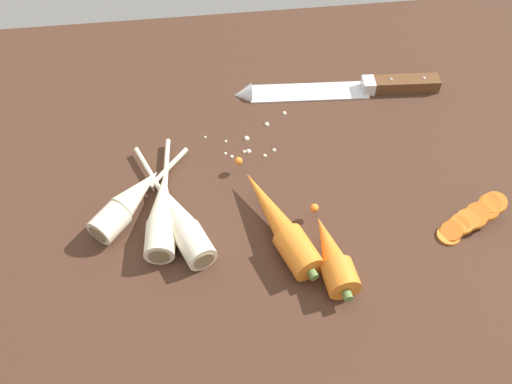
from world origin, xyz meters
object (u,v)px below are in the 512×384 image
(whole_carrot, at_px, (279,223))
(carrot_slice_stack, at_px, (472,218))
(parsnip_front, at_px, (129,203))
(parsnip_mid_left, at_px, (162,213))
(whole_carrot_second, at_px, (332,256))
(parsnip_mid_right, at_px, (179,219))
(chefs_knife, at_px, (334,89))

(whole_carrot, bearing_deg, carrot_slice_stack, -4.24)
(parsnip_front, relative_size, parsnip_mid_left, 0.75)
(whole_carrot_second, relative_size, parsnip_mid_left, 0.68)
(carrot_slice_stack, bearing_deg, parsnip_mid_left, 172.22)
(whole_carrot_second, distance_m, parsnip_front, 0.29)
(carrot_slice_stack, bearing_deg, whole_carrot_second, -168.90)
(parsnip_mid_right, bearing_deg, whole_carrot_second, -23.49)
(whole_carrot, bearing_deg, parsnip_mid_left, 166.40)
(whole_carrot, height_order, parsnip_mid_right, whole_carrot)
(parsnip_mid_right, bearing_deg, parsnip_mid_left, 149.68)
(chefs_knife, height_order, parsnip_mid_left, parsnip_mid_left)
(parsnip_mid_left, bearing_deg, whole_carrot_second, -24.24)
(whole_carrot, relative_size, parsnip_mid_left, 0.98)
(chefs_knife, xyz_separation_m, parsnip_mid_left, (-0.29, -0.24, 0.01))
(parsnip_front, relative_size, parsnip_mid_right, 0.73)
(whole_carrot_second, distance_m, parsnip_mid_right, 0.21)
(whole_carrot_second, bearing_deg, chefs_knife, 77.17)
(parsnip_mid_left, bearing_deg, whole_carrot, -13.60)
(chefs_knife, relative_size, whole_carrot_second, 2.35)
(chefs_knife, bearing_deg, parsnip_mid_right, -136.89)
(chefs_knife, xyz_separation_m, parsnip_front, (-0.34, -0.22, 0.01))
(whole_carrot, xyz_separation_m, whole_carrot_second, (0.06, -0.06, -0.00))
(parsnip_front, bearing_deg, chefs_knife, 32.72)
(parsnip_mid_left, bearing_deg, parsnip_mid_right, -30.32)
(parsnip_mid_right, bearing_deg, whole_carrot, -10.44)
(whole_carrot, relative_size, whole_carrot_second, 1.45)
(chefs_knife, relative_size, whole_carrot, 1.63)
(whole_carrot, distance_m, parsnip_mid_right, 0.14)
(whole_carrot_second, relative_size, carrot_slice_stack, 1.45)
(carrot_slice_stack, bearing_deg, whole_carrot, 175.76)
(chefs_knife, distance_m, parsnip_front, 0.40)
(parsnip_front, xyz_separation_m, parsnip_mid_left, (0.05, -0.02, -0.00))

